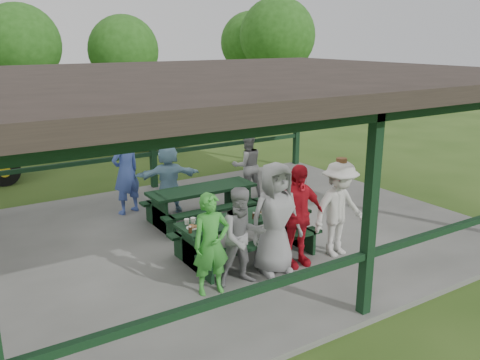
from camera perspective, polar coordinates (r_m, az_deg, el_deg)
ground at (r=10.58m, az=-1.34°, el=-6.21°), size 90.00×90.00×0.00m
concrete_slab at (r=10.57m, az=-1.34°, el=-5.96°), size 10.00×8.00×0.10m
pavilion_structure at (r=9.84m, az=-1.46°, el=11.14°), size 10.60×8.60×3.24m
picnic_table_near at (r=9.25m, az=0.55°, el=-5.74°), size 2.49×1.39×0.75m
picnic_table_far at (r=10.97m, az=-4.25°, el=-2.30°), size 2.34×1.39×0.75m
table_setting at (r=9.16m, az=0.26°, el=-3.86°), size 2.47×0.45×0.10m
contestant_green at (r=7.84m, az=-3.26°, el=-7.19°), size 0.64×0.48×1.62m
contestant_grey_left at (r=8.09m, az=0.29°, el=-6.39°), size 0.88×0.74×1.62m
contestant_grey_mid at (r=8.48m, az=3.99°, el=-4.31°), size 1.00×0.71×1.92m
contestant_red at (r=8.78m, az=6.38°, el=-4.01°), size 1.10×0.54×1.81m
contestant_white_fedora at (r=9.31m, az=11.05°, el=-3.18°), size 1.16×0.69×1.82m
spectator_lblue at (r=11.55m, az=-8.04°, el=0.22°), size 1.55×0.83×1.59m
spectator_blue at (r=11.60m, az=-12.69°, el=0.96°), size 0.82×0.67×1.94m
spectator_grey at (r=12.52m, az=0.81°, el=1.66°), size 0.89×0.75×1.62m
pickup_truck at (r=19.26m, az=-14.76°, el=5.81°), size 6.15×3.73×1.59m
tree_left at (r=24.06m, az=-23.51°, el=13.74°), size 3.43×3.43×5.36m
tree_mid at (r=24.37m, az=-12.94°, el=13.96°), size 3.17×3.17×4.95m
tree_right at (r=26.40m, az=4.22°, el=15.82°), size 3.78×3.78×5.90m
tree_far_right at (r=29.62m, az=1.27°, el=15.16°), size 3.44×3.44×5.37m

